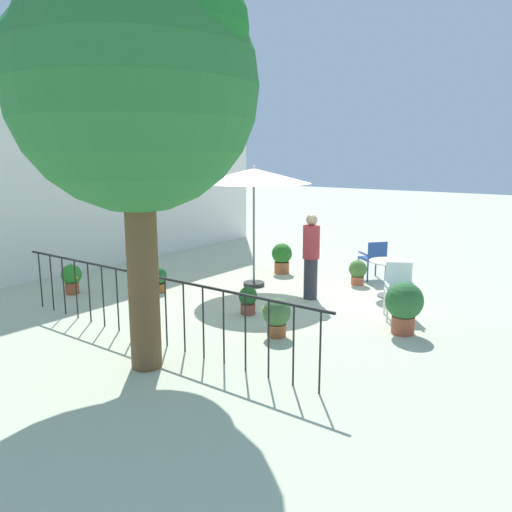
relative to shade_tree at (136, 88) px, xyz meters
name	(u,v)px	position (x,y,z in m)	size (l,w,h in m)	color
ground_plane	(272,294)	(3.80, 0.65, -3.48)	(60.00, 60.00, 0.00)	beige
villa_facade	(109,156)	(3.80, 5.53, -0.82)	(10.58, 0.30, 5.33)	white
terrace_railing	(148,296)	(0.61, 0.65, -2.80)	(0.03, 6.10, 1.01)	black
shade_tree	(136,88)	(0.00, 0.00, 0.00)	(3.09, 2.94, 4.96)	brown
patio_umbrella_0	(254,177)	(4.10, 1.33, -1.22)	(2.33, 2.33, 2.50)	#2D2D2D
cafe_table_0	(390,272)	(5.01, -1.26, -2.99)	(0.80, 0.80, 0.71)	white
patio_chair_0	(399,286)	(3.91, -1.87, -2.95)	(0.61, 0.62, 0.92)	white
patio_chair_1	(374,257)	(6.10, -0.45, -2.97)	(0.68, 0.68, 0.86)	#274895
potted_plant_0	(248,300)	(2.50, 0.27, -3.23)	(0.32, 0.32, 0.48)	#954A38
potted_plant_1	(282,257)	(5.43, 1.52, -3.10)	(0.47, 0.47, 0.70)	#A65B38
potted_plant_2	(71,277)	(1.46, 3.86, -3.15)	(0.39, 0.40, 0.59)	#AE5233
potted_plant_3	(358,271)	(5.49, -0.37, -3.19)	(0.38, 0.38, 0.53)	#C46141
potted_plant_4	(158,279)	(2.58, 2.59, -3.21)	(0.37, 0.37, 0.52)	#A15929
potted_plant_5	(276,315)	(1.89, -0.75, -3.15)	(0.43, 0.43, 0.59)	#96532D
potted_plant_6	(404,304)	(3.15, -2.25, -3.02)	(0.58, 0.58, 0.81)	#A55037
standing_person	(311,256)	(3.98, -0.11, -2.65)	(0.39, 0.39, 1.63)	#33333D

